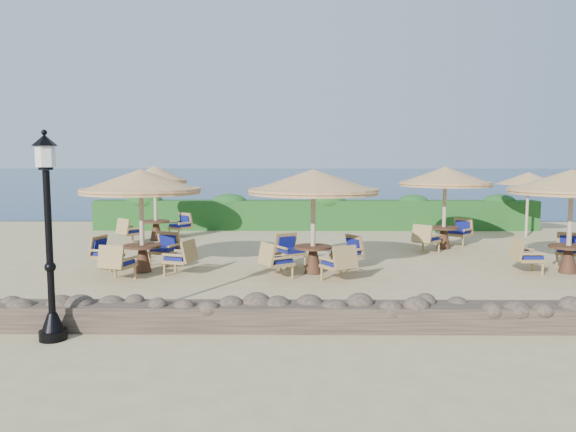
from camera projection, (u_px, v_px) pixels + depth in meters
The scene contains 11 objects.
ground at pixel (325, 262), 15.84m from camera, with size 120.00×120.00×0.00m, color tan.
sea at pixel (299, 177), 85.45m from camera, with size 160.00×160.00×0.00m, color #0B244C.
hedge at pixel (315, 215), 22.93m from camera, with size 18.00×0.90×1.20m, color #164617.
stone_wall at pixel (345, 317), 9.65m from camera, with size 15.00×0.65×0.44m, color brown.
lamp_post at pixel (49, 245), 8.96m from camera, with size 0.44×0.44×3.31m.
extra_parasol at pixel (528, 178), 20.71m from camera, with size 2.30×2.30×2.41m.
cafe_set_0 at pixel (141, 199), 14.28m from camera, with size 3.07×3.07×2.65m.
cafe_set_1 at pixel (313, 198), 14.11m from camera, with size 3.33×3.33×2.65m.
cafe_set_2 at pixel (571, 196), 14.18m from camera, with size 3.13×3.13×2.65m.
cafe_set_3 at pixel (155, 188), 19.78m from camera, with size 2.34×2.59×2.65m.
cafe_set_4 at pixel (445, 186), 17.99m from camera, with size 2.97×2.97×2.65m.
Camera 1 is at (-0.90, -15.62, 2.96)m, focal length 35.00 mm.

